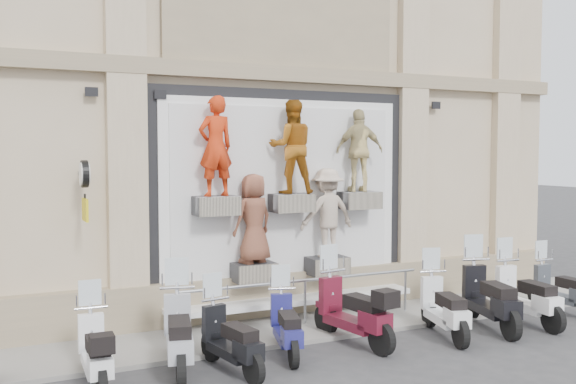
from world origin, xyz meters
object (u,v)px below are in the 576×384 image
object	(u,v)px
scooter_b	(95,337)
scooter_e	(287,313)
guard_rail	(305,303)
clock_sign_bracket	(84,183)
scooter_i	(526,283)
scooter_c	(179,319)
scooter_j	(562,279)
scooter_g	(444,295)
scooter_d	(231,326)
scooter_f	(353,297)
scooter_h	(490,284)

from	to	relation	value
scooter_b	scooter_e	world-z (taller)	scooter_b
guard_rail	clock_sign_bracket	xyz separation A→B (m)	(-3.90, 0.47, 2.34)
scooter_e	scooter_i	world-z (taller)	scooter_i
scooter_e	scooter_c	bearing A→B (deg)	-163.77
guard_rail	scooter_j	size ratio (longest dim) A/B	2.87
scooter_e	scooter_g	xyz separation A→B (m)	(2.99, -0.28, 0.06)
scooter_d	scooter_f	size ratio (longest dim) A/B	0.86
scooter_d	scooter_j	bearing A→B (deg)	-6.48
scooter_f	scooter_h	distance (m)	2.83
scooter_c	scooter_h	bearing A→B (deg)	11.78
scooter_h	scooter_j	xyz separation A→B (m)	(2.19, 0.26, -0.13)
scooter_c	scooter_i	world-z (taller)	scooter_c
scooter_c	scooter_d	world-z (taller)	scooter_c
clock_sign_bracket	scooter_b	world-z (taller)	clock_sign_bracket
guard_rail	scooter_h	world-z (taller)	scooter_h
clock_sign_bracket	scooter_g	distance (m)	6.55
scooter_c	scooter_j	world-z (taller)	scooter_c
scooter_c	scooter_f	distance (m)	3.09
scooter_b	scooter_i	size ratio (longest dim) A/B	0.89
guard_rail	scooter_d	xyz separation A→B (m)	(-2.13, -1.72, 0.25)
clock_sign_bracket	scooter_d	xyz separation A→B (m)	(1.77, -2.19, -2.09)
scooter_f	scooter_j	xyz separation A→B (m)	(5.01, -0.02, -0.11)
clock_sign_bracket	scooter_h	size ratio (longest dim) A/B	0.49
scooter_g	clock_sign_bracket	bearing A→B (deg)	175.66
scooter_e	scooter_i	size ratio (longest dim) A/B	0.87
scooter_d	scooter_f	xyz separation A→B (m)	(2.38, 0.42, 0.12)
scooter_b	scooter_i	world-z (taller)	scooter_i
scooter_j	guard_rail	bearing A→B (deg)	166.34
scooter_e	scooter_h	size ratio (longest dim) A/B	0.82
scooter_e	scooter_f	world-z (taller)	scooter_f
scooter_c	scooter_f	world-z (taller)	scooter_f
scooter_c	scooter_d	distance (m)	0.79
scooter_b	scooter_c	xyz separation A→B (m)	(1.23, 0.08, 0.10)
scooter_e	scooter_j	distance (m)	6.30
clock_sign_bracket	scooter_f	bearing A→B (deg)	-23.11
scooter_j	scooter_i	bearing A→B (deg)	-166.82
scooter_c	scooter_f	size ratio (longest dim) A/B	0.99
scooter_c	scooter_i	size ratio (longest dim) A/B	1.02
scooter_e	scooter_f	size ratio (longest dim) A/B	0.84
scooter_d	scooter_i	world-z (taller)	scooter_i
guard_rail	scooter_f	size ratio (longest dim) A/B	2.48
scooter_d	scooter_e	bearing A→B (deg)	8.50
guard_rail	clock_sign_bracket	world-z (taller)	clock_sign_bracket
guard_rail	scooter_d	distance (m)	2.75
scooter_c	scooter_i	xyz separation A→B (m)	(6.79, -0.23, -0.02)
scooter_c	scooter_j	bearing A→B (deg)	14.18
guard_rail	scooter_g	distance (m)	2.57
clock_sign_bracket	scooter_h	distance (m)	7.53
scooter_d	scooter_h	size ratio (longest dim) A/B	0.84
clock_sign_bracket	scooter_d	bearing A→B (deg)	-50.99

